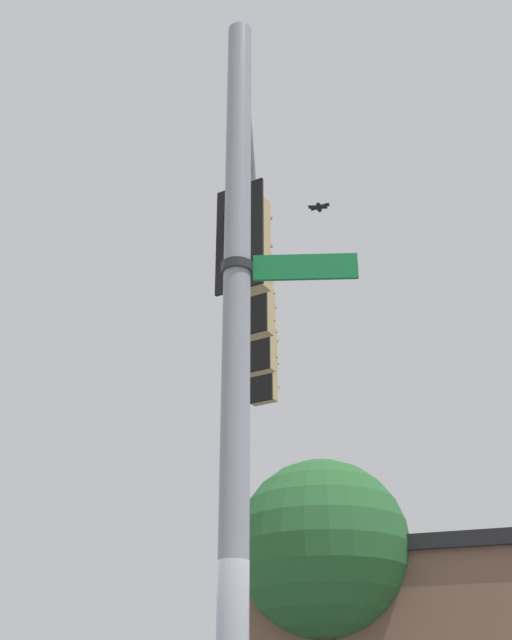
% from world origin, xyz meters
% --- Properties ---
extents(signal_pole, '(0.21, 0.21, 7.28)m').
position_xyz_m(signal_pole, '(0.00, 0.00, 3.64)').
color(signal_pole, gray).
rests_on(signal_pole, ground).
extents(mast_arm, '(2.79, 5.15, 0.17)m').
position_xyz_m(mast_arm, '(-1.32, 2.54, 6.68)').
color(mast_arm, gray).
extents(traffic_light_nearest_pole, '(0.54, 0.49, 1.31)m').
position_xyz_m(traffic_light_nearest_pole, '(-0.70, 1.36, 5.90)').
color(traffic_light_nearest_pole, black).
extents(traffic_light_mid_inner, '(0.54, 0.49, 1.31)m').
position_xyz_m(traffic_light_mid_inner, '(-1.18, 2.28, 5.90)').
color(traffic_light_mid_inner, black).
extents(traffic_light_mid_outer, '(0.54, 0.49, 1.31)m').
position_xyz_m(traffic_light_mid_outer, '(-1.66, 3.20, 5.90)').
color(traffic_light_mid_outer, black).
extents(traffic_light_arm_end, '(0.54, 0.49, 1.31)m').
position_xyz_m(traffic_light_arm_end, '(-2.14, 4.13, 5.90)').
color(traffic_light_arm_end, black).
extents(street_name_sign, '(0.97, 0.58, 0.22)m').
position_xyz_m(street_name_sign, '(0.25, 0.13, 4.74)').
color(street_name_sign, '#147238').
extents(bird_flying, '(0.37, 0.29, 0.09)m').
position_xyz_m(bird_flying, '(-2.00, 5.89, 9.47)').
color(bird_flying, black).
extents(tree_by_storefront, '(3.52, 3.52, 6.42)m').
position_xyz_m(tree_by_storefront, '(-4.28, 10.33, 4.62)').
color(tree_by_storefront, '#4C3823').
rests_on(tree_by_storefront, ground).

